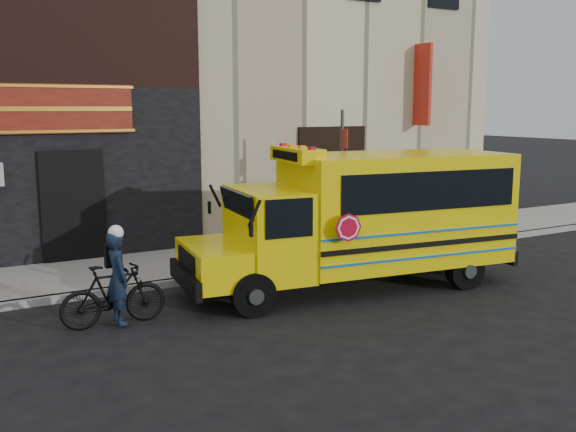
# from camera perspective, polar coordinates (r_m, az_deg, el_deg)

# --- Properties ---
(ground) EXTENTS (120.00, 120.00, 0.00)m
(ground) POSITION_cam_1_polar(r_m,az_deg,el_deg) (12.15, 2.12, -8.02)
(ground) COLOR black
(ground) RESTS_ON ground
(curb) EXTENTS (40.00, 0.20, 0.15)m
(curb) POSITION_cam_1_polar(r_m,az_deg,el_deg) (14.32, -3.34, -4.98)
(curb) COLOR gray
(curb) RESTS_ON ground
(sidewalk) EXTENTS (40.00, 3.00, 0.15)m
(sidewalk) POSITION_cam_1_polar(r_m,az_deg,el_deg) (15.64, -5.77, -3.75)
(sidewalk) COLOR slate
(sidewalk) RESTS_ON ground
(building) EXTENTS (20.00, 10.70, 12.00)m
(building) POSITION_cam_1_polar(r_m,az_deg,el_deg) (21.33, -13.32, 15.96)
(building) COLOR beige
(building) RESTS_ON sidewalk
(school_bus) EXTENTS (7.11, 2.94, 2.92)m
(school_bus) POSITION_cam_1_polar(r_m,az_deg,el_deg) (13.23, 7.09, 0.11)
(school_bus) COLOR black
(school_bus) RESTS_ON ground
(sign_pole) EXTENTS (0.08, 0.32, 3.63)m
(sign_pole) POSITION_cam_1_polar(r_m,az_deg,el_deg) (15.58, 4.81, 3.33)
(sign_pole) COLOR #383E3A
(sign_pole) RESTS_ON ground
(bicycle) EXTENTS (1.80, 0.55, 1.07)m
(bicycle) POSITION_cam_1_polar(r_m,az_deg,el_deg) (11.35, -15.27, -6.80)
(bicycle) COLOR black
(bicycle) RESTS_ON ground
(cyclist) EXTENTS (0.41, 0.60, 1.59)m
(cyclist) POSITION_cam_1_polar(r_m,az_deg,el_deg) (11.25, -14.88, -5.56)
(cyclist) COLOR black
(cyclist) RESTS_ON ground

